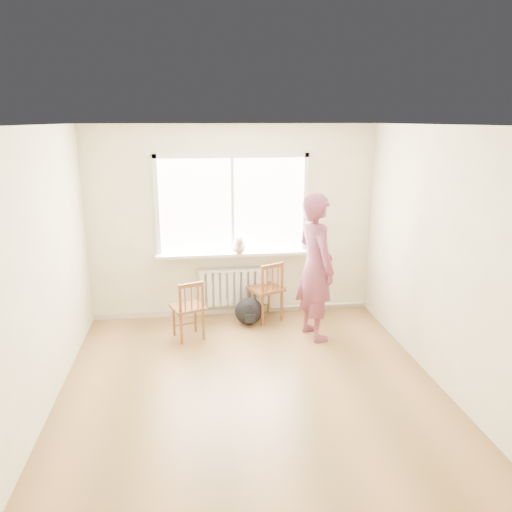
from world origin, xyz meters
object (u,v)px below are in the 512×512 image
object	(u,v)px
person	(316,267)
cat	(239,246)
backpack	(249,311)
chair_right	(268,291)
chair_left	(189,310)

from	to	relation	value
person	cat	xyz separation A→B (m)	(-0.90, 0.75, 0.12)
backpack	chair_right	bearing A→B (deg)	20.82
cat	chair_left	bearing A→B (deg)	-134.95
person	backpack	bearing A→B (deg)	42.32
person	chair_right	bearing A→B (deg)	24.88
chair_left	cat	bearing A→B (deg)	-157.89
backpack	cat	bearing A→B (deg)	112.34
chair_left	cat	size ratio (longest dim) A/B	1.92
person	cat	bearing A→B (deg)	34.46
cat	person	bearing A→B (deg)	-36.30
chair_left	person	size ratio (longest dim) A/B	0.42
chair_left	backpack	distance (m)	0.92
chair_left	cat	xyz separation A→B (m)	(0.71, 0.63, 0.66)
chair_left	chair_right	bearing A→B (deg)	-175.67
backpack	chair_left	bearing A→B (deg)	-155.13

